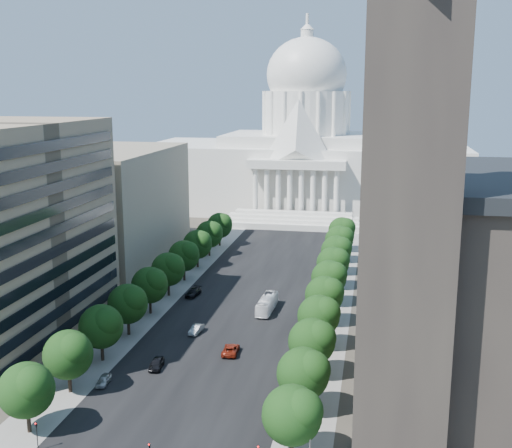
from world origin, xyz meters
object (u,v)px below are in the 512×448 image
Objects in this scene: car_dark_a at (157,364)px; city_bus at (267,304)px; car_red at (231,350)px; car_parked at (104,380)px; car_silver at (196,329)px; car_dark_b at (193,293)px.

city_bus is (13.35, 31.30, 0.74)m from car_dark_a.
city_bus reaches higher than car_red.
car_silver is at bearing 64.59° from car_parked.
car_silver is 22.69m from car_dark_b.
car_silver reaches higher than car_parked.
car_dark_b reaches higher than car_silver.
city_bus is at bearing 60.11° from car_silver.
car_parked is (-6.24, -7.22, -0.12)m from car_dark_a.
city_bus reaches higher than car_silver.
car_dark_b is 45.35m from car_parked.
car_dark_b is 1.34× the size of car_parked.
car_dark_a is 16.62m from car_silver.
car_silver is 0.82× the size of car_red.
car_dark_b is (-6.86, 21.63, 0.05)m from car_silver.
car_dark_a is 1.05× the size of car_silver.
car_parked is at bearing -84.41° from car_dark_b.
car_red is 23.26m from city_bus.
car_red is 33.71m from car_dark_b.
city_bus is (2.51, 23.11, 0.78)m from car_red.
car_dark_b is 0.50× the size of city_bus.
car_parked is 0.37× the size of city_bus.
city_bus is (18.04, -6.81, 0.76)m from car_dark_b.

